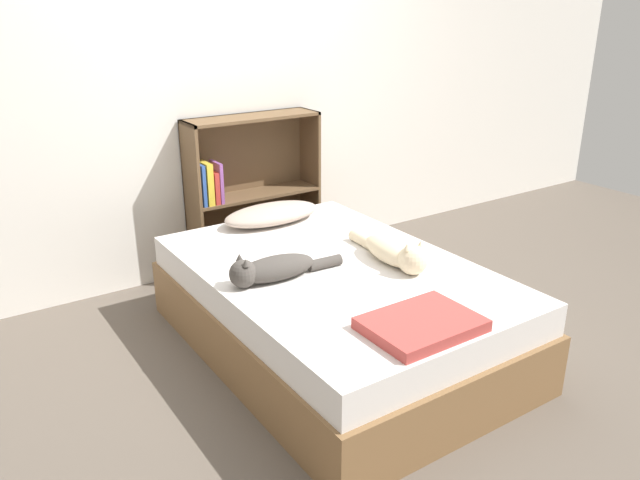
# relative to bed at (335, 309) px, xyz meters

# --- Properties ---
(ground_plane) EXTENTS (8.00, 8.00, 0.00)m
(ground_plane) POSITION_rel_bed_xyz_m (0.00, 0.00, -0.23)
(ground_plane) COLOR brown
(wall_back) EXTENTS (8.00, 0.06, 2.50)m
(wall_back) POSITION_rel_bed_xyz_m (0.00, 1.38, 1.02)
(wall_back) COLOR white
(wall_back) RESTS_ON ground_plane
(bed) EXTENTS (1.28, 1.90, 0.47)m
(bed) POSITION_rel_bed_xyz_m (0.00, 0.00, 0.00)
(bed) COLOR brown
(bed) RESTS_ON ground_plane
(pillow) EXTENTS (0.62, 0.30, 0.11)m
(pillow) POSITION_rel_bed_xyz_m (0.07, 0.77, 0.29)
(pillow) COLOR #B29E8E
(pillow) RESTS_ON bed
(cat_light) EXTENTS (0.21, 0.62, 0.17)m
(cat_light) POSITION_rel_bed_xyz_m (0.28, -0.14, 0.30)
(cat_light) COLOR beige
(cat_light) RESTS_ON bed
(cat_dark) EXTENTS (0.61, 0.18, 0.16)m
(cat_dark) POSITION_rel_bed_xyz_m (-0.35, 0.04, 0.30)
(cat_dark) COLOR #47423D
(cat_dark) RESTS_ON bed
(bookshelf) EXTENTS (0.90, 0.26, 1.05)m
(bookshelf) POSITION_rel_bed_xyz_m (0.15, 1.25, 0.30)
(bookshelf) COLOR brown
(bookshelf) RESTS_ON ground_plane
(blanket_fold) EXTENTS (0.46, 0.34, 0.05)m
(blanket_fold) POSITION_rel_bed_xyz_m (-0.08, -0.73, 0.26)
(blanket_fold) COLOR #B2423D
(blanket_fold) RESTS_ON bed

